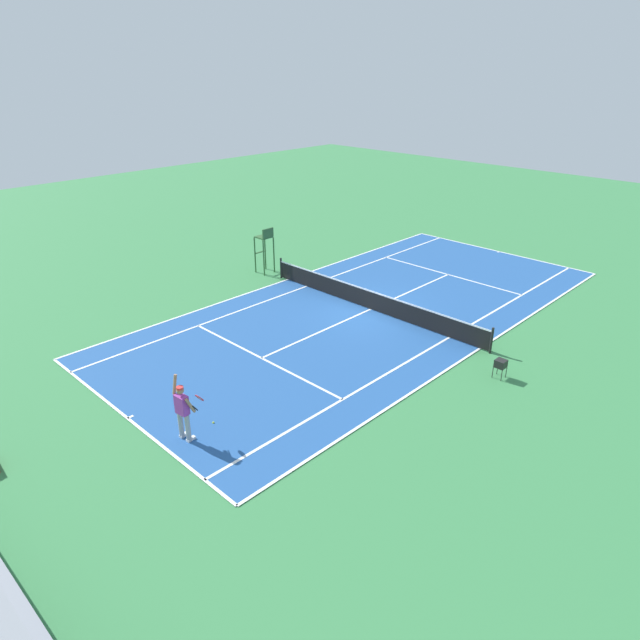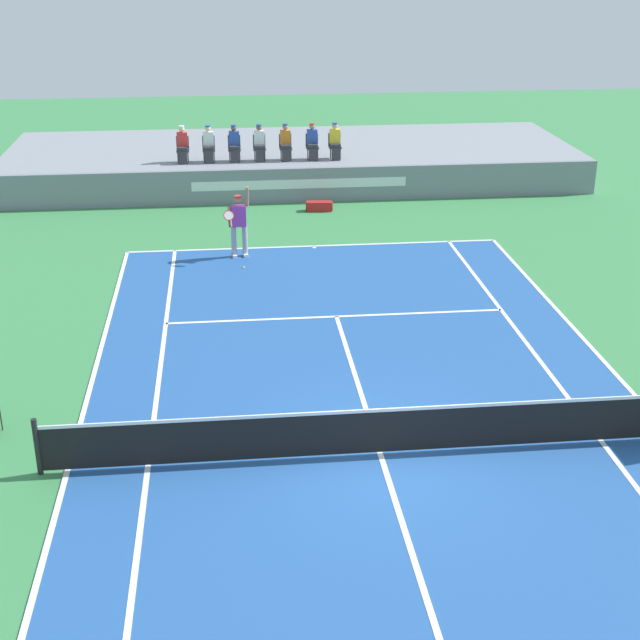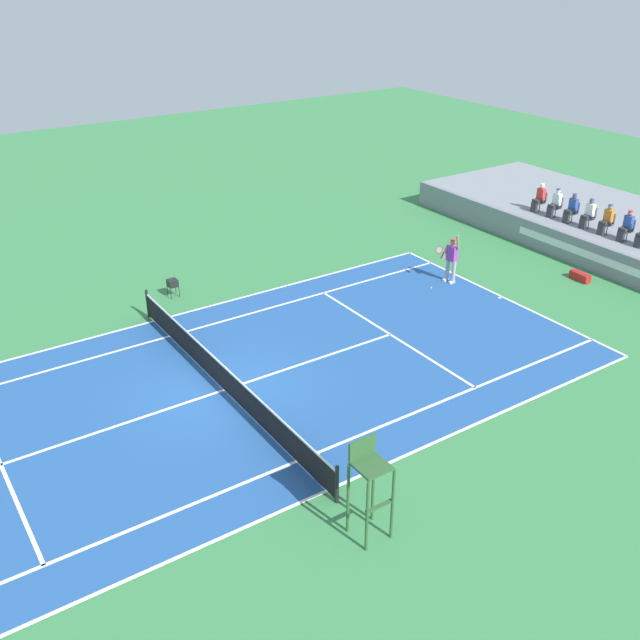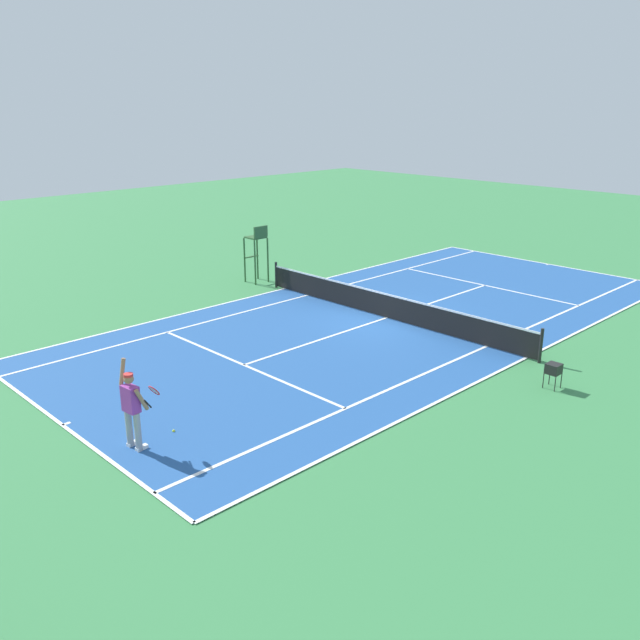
{
  "view_description": "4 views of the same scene",
  "coord_description": "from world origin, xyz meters",
  "px_view_note": "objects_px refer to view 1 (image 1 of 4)",
  "views": [
    {
      "loc": [
        -14.6,
        18.27,
        10.16
      ],
      "look_at": [
        -0.67,
        3.93,
        1.0
      ],
      "focal_mm": 31.67,
      "sensor_mm": 36.0,
      "label": 1
    },
    {
      "loc": [
        -2.57,
        -13.97,
        8.6
      ],
      "look_at": [
        -0.67,
        3.93,
        1.0
      ],
      "focal_mm": 51.39,
      "sensor_mm": 36.0,
      "label": 2
    },
    {
      "loc": [
        16.85,
        -7.77,
        11.74
      ],
      "look_at": [
        -0.67,
        3.93,
        1.0
      ],
      "focal_mm": 40.4,
      "sensor_mm": 36.0,
      "label": 3
    },
    {
      "loc": [
        -14.67,
        17.64,
        7.39
      ],
      "look_at": [
        -0.67,
        3.93,
        1.0
      ],
      "focal_mm": 37.85,
      "sensor_mm": 36.0,
      "label": 4
    }
  ],
  "objects_px": {
    "tennis_ball": "(213,423)",
    "tennis_player": "(183,411)",
    "umpire_chair": "(265,244)",
    "ball_hopper": "(501,363)"
  },
  "relations": [
    {
      "from": "tennis_ball",
      "to": "tennis_player",
      "type": "bearing_deg",
      "value": 94.64
    },
    {
      "from": "tennis_player",
      "to": "tennis_ball",
      "type": "xyz_separation_m",
      "value": [
        0.08,
        -1.03,
        -0.96
      ]
    },
    {
      "from": "umpire_chair",
      "to": "ball_hopper",
      "type": "distance_m",
      "value": 14.34
    },
    {
      "from": "umpire_chair",
      "to": "ball_hopper",
      "type": "relative_size",
      "value": 3.49
    },
    {
      "from": "umpire_chair",
      "to": "ball_hopper",
      "type": "bearing_deg",
      "value": 174.18
    },
    {
      "from": "tennis_ball",
      "to": "umpire_chair",
      "type": "relative_size",
      "value": 0.03
    },
    {
      "from": "tennis_ball",
      "to": "ball_hopper",
      "type": "distance_m",
      "value": 10.04
    },
    {
      "from": "ball_hopper",
      "to": "umpire_chair",
      "type": "bearing_deg",
      "value": -5.82
    },
    {
      "from": "tennis_ball",
      "to": "umpire_chair",
      "type": "height_order",
      "value": "umpire_chair"
    },
    {
      "from": "tennis_player",
      "to": "tennis_ball",
      "type": "height_order",
      "value": "tennis_player"
    }
  ]
}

